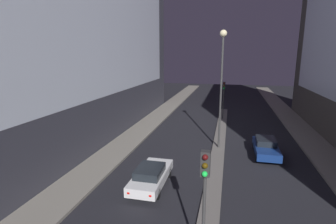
% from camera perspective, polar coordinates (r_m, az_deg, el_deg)
% --- Properties ---
extents(median_strip, '(1.03, 31.09, 0.14)m').
position_cam_1_polar(median_strip, '(23.37, 11.01, -7.13)').
color(median_strip, '#66605B').
rests_on(median_strip, ground).
extents(traffic_light_near, '(0.32, 0.42, 4.48)m').
position_cam_1_polar(traffic_light_near, '(9.43, 8.00, -15.25)').
color(traffic_light_near, '#383838').
rests_on(traffic_light_near, median_strip).
extents(traffic_light_mid, '(0.32, 0.42, 4.48)m').
position_cam_1_polar(traffic_light_mid, '(32.14, 12.04, 4.33)').
color(traffic_light_mid, '#383838').
rests_on(traffic_light_mid, median_strip).
extents(street_lamp, '(0.55, 0.55, 9.52)m').
position_cam_1_polar(street_lamp, '(21.39, 11.65, 9.11)').
color(street_lamp, '#383838').
rests_on(street_lamp, median_strip).
extents(car_left_lane, '(1.72, 4.42, 1.33)m').
position_cam_1_polar(car_left_lane, '(16.19, -3.72, -13.63)').
color(car_left_lane, silver).
rests_on(car_left_lane, ground).
extents(car_right_lane, '(1.71, 4.34, 1.35)m').
position_cam_1_polar(car_right_lane, '(22.08, 20.53, -7.15)').
color(car_right_lane, navy).
rests_on(car_right_lane, ground).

